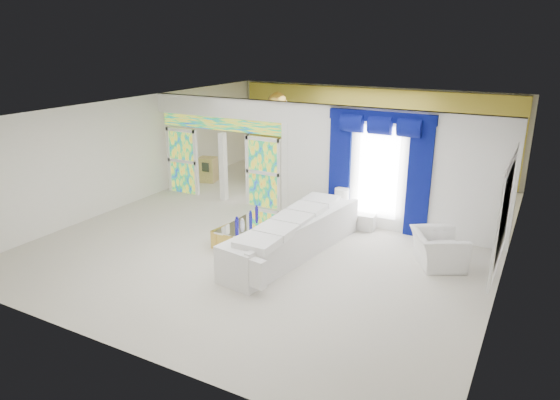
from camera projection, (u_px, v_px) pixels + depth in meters
The scene contains 22 objects.
floor at pixel (292, 226), 12.86m from camera, with size 12.00×12.00×0.00m, color #B7AF9E.
dividing_wall at pixel (390, 171), 12.26m from camera, with size 5.70×0.18×3.00m, color white.
dividing_header at pixel (219, 107), 14.14m from camera, with size 4.30×0.18×0.55m, color white.
stained_panel_left at pixel (183, 161), 15.33m from camera, with size 0.95×0.04×2.00m, color #994C3F.
stained_panel_right at pixel (263, 173), 14.03m from camera, with size 0.95×0.04×2.00m, color #994C3F.
stained_transom at pixel (220, 124), 14.29m from camera, with size 4.00×0.05×0.35m, color #994C3F.
window_pane at pixel (378, 173), 12.30m from camera, with size 1.00×0.02×2.30m, color white.
blue_drape_left at pixel (340, 170), 12.74m from camera, with size 0.55×0.10×2.80m, color #031246.
blue_drape_right at pixel (419, 180), 11.84m from camera, with size 0.55×0.10×2.80m, color #031246.
blue_pelmet at pixel (382, 117), 11.85m from camera, with size 2.60×0.12×0.25m, color #031246.
wall_mirror at pixel (505, 211), 9.30m from camera, with size 0.04×2.70×1.90m, color white.
gold_curtains at pixel (371, 131), 17.32m from camera, with size 9.70×0.12×2.90m, color #B4902B.
white_sofa at pixel (294, 238), 11.10m from camera, with size 0.88×4.10×0.78m, color silver.
coffee_table at pixel (249, 230), 12.02m from camera, with size 0.64×1.93×0.43m, color gold.
console_table at pixel (352, 220), 12.77m from camera, with size 1.18×0.37×0.39m, color white.
table_lamp at pixel (342, 200), 12.75m from camera, with size 0.36×0.36×0.58m, color silver.
armchair at pixel (438, 249), 10.60m from camera, with size 1.12×0.98×0.73m, color silver.
grand_piano at pixel (292, 164), 16.92m from camera, with size 1.59×2.09×1.05m, color black.
piano_bench at pixel (268, 187), 15.70m from camera, with size 0.85×0.33×0.28m, color black.
tv_console at pixel (208, 169), 16.70m from camera, with size 0.56×0.51×0.81m, color #A48E52.
chandelier at pixel (277, 102), 15.92m from camera, with size 0.60×0.60×0.60m, color gold.
decanters at pixel (246, 219), 11.83m from camera, with size 0.24×1.06×0.26m.
Camera 1 is at (5.46, -10.70, 4.64)m, focal length 32.31 mm.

